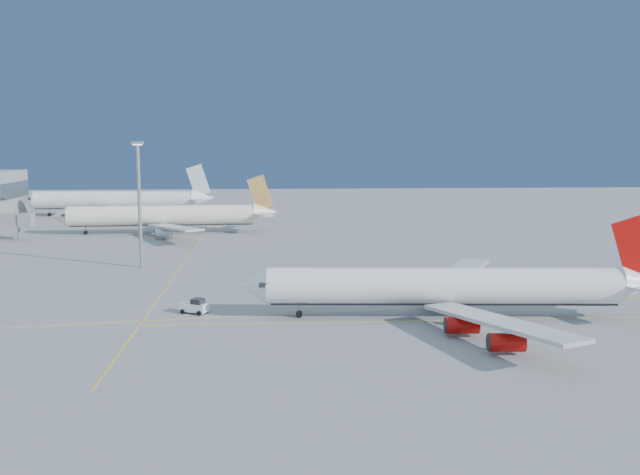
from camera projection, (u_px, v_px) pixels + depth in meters
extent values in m
plane|color=slate|center=(405.00, 299.00, 115.57)|extent=(500.00, 500.00, 0.00)
cylinder|color=gray|center=(19.00, 230.00, 180.93)|extent=(0.70, 0.70, 5.20)
cube|color=gray|center=(26.00, 220.00, 180.70)|extent=(3.20, 3.60, 3.40)
cube|color=yellow|center=(457.00, 320.00, 102.05)|extent=(90.00, 0.18, 0.02)
cube|color=yellow|center=(412.00, 308.00, 109.64)|extent=(118.86, 16.88, 0.02)
cube|color=yellow|center=(180.00, 268.00, 142.69)|extent=(0.18, 140.00, 0.02)
cylinder|color=white|center=(443.00, 286.00, 102.82)|extent=(51.07, 8.88, 5.26)
cone|color=white|center=(254.00, 286.00, 103.03)|extent=(4.45, 5.54, 5.26)
cube|color=black|center=(266.00, 282.00, 102.94)|extent=(1.81, 5.09, 0.64)
cube|color=#B7B7BC|center=(499.00, 322.00, 88.39)|extent=(14.16, 26.16, 0.50)
cube|color=#B7B7BC|center=(456.00, 276.00, 117.58)|extent=(17.24, 25.12, 0.50)
cube|color=#A60A07|center=(634.00, 248.00, 101.82)|extent=(6.99, 0.91, 9.60)
cylinder|color=gray|center=(299.00, 307.00, 103.42)|extent=(0.22, 0.22, 2.09)
cylinder|color=black|center=(299.00, 314.00, 103.56)|extent=(1.04, 0.70, 1.00)
cylinder|color=gray|center=(453.00, 314.00, 99.57)|extent=(0.29, 0.29, 2.09)
cylinder|color=black|center=(453.00, 321.00, 99.71)|extent=(1.05, 0.89, 1.00)
cylinder|color=gray|center=(445.00, 302.00, 106.94)|extent=(0.29, 0.29, 2.09)
cylinder|color=black|center=(444.00, 308.00, 107.08)|extent=(1.05, 0.89, 1.00)
cylinder|color=#A60A07|center=(462.00, 325.00, 93.35)|extent=(4.51, 2.57, 2.27)
cylinder|color=#A60A07|center=(507.00, 342.00, 85.50)|extent=(4.51, 2.57, 2.27)
cylinder|color=#A60A07|center=(438.00, 292.00, 113.15)|extent=(4.51, 2.57, 2.27)
cylinder|color=#A60A07|center=(454.00, 282.00, 120.94)|extent=(4.51, 2.57, 2.27)
cylinder|color=silver|center=(162.00, 215.00, 193.71)|extent=(49.90, 7.95, 5.45)
cone|color=silver|center=(60.00, 217.00, 190.67)|extent=(4.57, 5.66, 5.45)
cone|color=silver|center=(266.00, 212.00, 196.82)|extent=(6.94, 5.51, 5.17)
cube|color=black|center=(66.00, 214.00, 190.80)|extent=(1.79, 5.25, 0.67)
cube|color=#B7B7BC|center=(175.00, 228.00, 179.67)|extent=(17.24, 25.80, 0.53)
cube|color=#B7B7BC|center=(183.00, 215.00, 209.21)|extent=(15.03, 26.54, 0.53)
cube|color=gold|center=(260.00, 193.00, 195.91)|extent=(7.36, 0.80, 10.11)
cylinder|color=gray|center=(85.00, 229.00, 191.88)|extent=(0.23, 0.23, 2.20)
cylinder|color=black|center=(86.00, 233.00, 192.03)|extent=(1.08, 0.72, 1.05)
cylinder|color=gray|center=(164.00, 229.00, 190.47)|extent=(0.31, 0.31, 2.20)
cylinder|color=black|center=(165.00, 233.00, 190.63)|extent=(1.09, 0.91, 1.05)
cylinder|color=gray|center=(167.00, 226.00, 198.09)|extent=(0.31, 0.31, 2.20)
cylinder|color=black|center=(167.00, 230.00, 198.24)|extent=(1.09, 0.91, 1.05)
cylinder|color=#B7B7BC|center=(165.00, 233.00, 182.25)|extent=(4.70, 2.62, 2.39)
cylinder|color=#B7B7BC|center=(173.00, 222.00, 206.52)|extent=(4.70, 2.62, 2.39)
cylinder|color=white|center=(114.00, 200.00, 236.18)|extent=(52.54, 8.54, 5.86)
cone|color=white|center=(27.00, 200.00, 235.83)|extent=(5.00, 6.09, 5.86)
cone|color=white|center=(203.00, 198.00, 236.45)|extent=(7.60, 5.93, 5.57)
cube|color=black|center=(33.00, 198.00, 235.76)|extent=(1.96, 5.64, 0.73)
cube|color=#B7B7BC|center=(115.00, 210.00, 220.74)|extent=(16.02, 28.10, 0.58)
cube|color=#B7B7BC|center=(140.00, 201.00, 252.18)|extent=(18.38, 27.33, 0.58)
cube|color=silver|center=(198.00, 181.00, 235.62)|extent=(8.06, 0.88, 11.07)
cylinder|color=gray|center=(49.00, 211.00, 236.41)|extent=(0.25, 0.25, 2.41)
cylinder|color=black|center=(49.00, 214.00, 236.58)|extent=(1.19, 0.79, 1.15)
cylinder|color=gray|center=(114.00, 212.00, 232.54)|extent=(0.33, 0.33, 2.41)
cylinder|color=black|center=(114.00, 216.00, 232.71)|extent=(1.20, 1.00, 1.15)
cylinder|color=gray|center=(120.00, 209.00, 240.83)|extent=(0.33, 0.33, 2.41)
cylinder|color=black|center=(121.00, 213.00, 241.00)|extent=(1.20, 1.00, 1.15)
cylinder|color=#B7B7BC|center=(108.00, 215.00, 223.77)|extent=(5.15, 2.87, 2.62)
cylinder|color=#B7B7BC|center=(129.00, 207.00, 249.63)|extent=(5.15, 2.87, 2.62)
cube|color=white|center=(194.00, 307.00, 106.06)|extent=(4.49, 3.51, 1.20)
cube|color=black|center=(198.00, 302.00, 105.72)|extent=(2.18, 2.22, 0.90)
cylinder|color=black|center=(183.00, 312.00, 105.67)|extent=(0.79, 0.62, 0.70)
cylinder|color=black|center=(190.00, 308.00, 107.61)|extent=(0.79, 0.62, 0.70)
cylinder|color=black|center=(199.00, 313.00, 104.66)|extent=(0.79, 0.62, 0.70)
cylinder|color=black|center=(206.00, 310.00, 106.60)|extent=(0.79, 0.62, 0.70)
cylinder|color=gray|center=(140.00, 206.00, 141.90)|extent=(0.69, 0.69, 24.76)
cube|color=gray|center=(137.00, 143.00, 140.15)|extent=(2.18, 2.18, 0.50)
cube|color=white|center=(137.00, 145.00, 140.20)|extent=(1.58, 1.58, 0.25)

